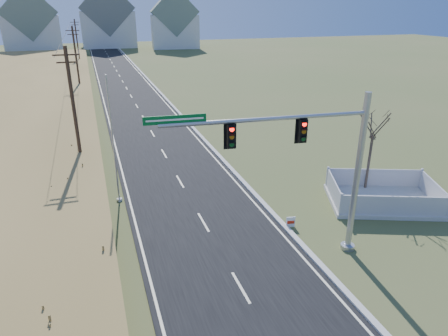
{
  "coord_description": "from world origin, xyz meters",
  "views": [
    {
      "loc": [
        -5.24,
        -15.25,
        11.55
      ],
      "look_at": [
        1.13,
        3.65,
        3.4
      ],
      "focal_mm": 32.0,
      "sensor_mm": 36.0,
      "label": 1
    }
  ],
  "objects_px": {
    "traffic_signal_mast": "(321,164)",
    "open_sign": "(291,222)",
    "flagpole": "(114,154)",
    "bare_tree": "(375,123)",
    "fence_enclosure": "(382,199)"
  },
  "relations": [
    {
      "from": "flagpole",
      "to": "bare_tree",
      "type": "height_order",
      "value": "flagpole"
    },
    {
      "from": "flagpole",
      "to": "bare_tree",
      "type": "relative_size",
      "value": 1.36
    },
    {
      "from": "open_sign",
      "to": "flagpole",
      "type": "xyz_separation_m",
      "value": [
        -8.8,
        6.42,
        2.84
      ]
    },
    {
      "from": "traffic_signal_mast",
      "to": "open_sign",
      "type": "height_order",
      "value": "traffic_signal_mast"
    },
    {
      "from": "traffic_signal_mast",
      "to": "flagpole",
      "type": "height_order",
      "value": "traffic_signal_mast"
    },
    {
      "from": "traffic_signal_mast",
      "to": "open_sign",
      "type": "relative_size",
      "value": 15.97
    },
    {
      "from": "fence_enclosure",
      "to": "flagpole",
      "type": "distance_m",
      "value": 16.84
    },
    {
      "from": "flagpole",
      "to": "fence_enclosure",
      "type": "bearing_deg",
      "value": -19.7
    },
    {
      "from": "traffic_signal_mast",
      "to": "fence_enclosure",
      "type": "bearing_deg",
      "value": 31.58
    },
    {
      "from": "traffic_signal_mast",
      "to": "bare_tree",
      "type": "distance_m",
      "value": 8.87
    },
    {
      "from": "open_sign",
      "to": "traffic_signal_mast",
      "type": "bearing_deg",
      "value": -81.14
    },
    {
      "from": "traffic_signal_mast",
      "to": "open_sign",
      "type": "bearing_deg",
      "value": 92.2
    },
    {
      "from": "open_sign",
      "to": "fence_enclosure",
      "type": "bearing_deg",
      "value": 18.58
    },
    {
      "from": "fence_enclosure",
      "to": "open_sign",
      "type": "distance_m",
      "value": 6.87
    },
    {
      "from": "flagpole",
      "to": "open_sign",
      "type": "bearing_deg",
      "value": -36.13
    }
  ]
}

